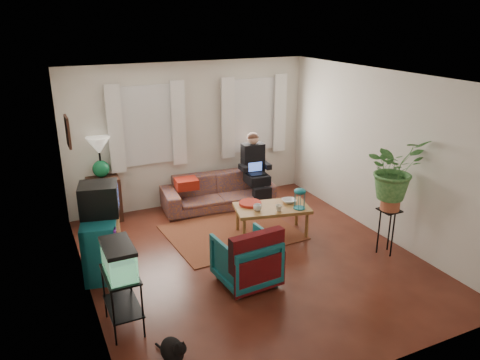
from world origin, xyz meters
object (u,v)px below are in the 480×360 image
side_table (104,198)px  dresser (102,244)px  armchair (246,257)px  plant_stand (387,231)px  coffee_table (272,220)px  sofa (218,186)px  aquarium_stand (123,301)px

side_table → dresser: dresser is taller
armchair → plant_stand: bearing=171.4°
dresser → coffee_table: 2.66m
sofa → aquarium_stand: bearing=-124.6°
armchair → coffee_table: (1.00, 1.11, -0.13)m
side_table → aquarium_stand: bearing=-96.3°
coffee_table → plant_stand: (1.23, -1.27, 0.11)m
dresser → plant_stand: size_ratio=1.29×
side_table → plant_stand: bearing=-40.7°
side_table → coffee_table: bearing=-37.5°
dresser → armchair: 1.99m
side_table → dresser: (-0.34, -1.78, 0.02)m
aquarium_stand → plant_stand: plant_stand is taller
aquarium_stand → coffee_table: (2.66, 1.38, -0.11)m
side_table → coffee_table: side_table is taller
plant_stand → coffee_table: bearing=134.0°
sofa → aquarium_stand: sofa is taller
dresser → armchair: (1.65, -1.10, -0.04)m
dresser → aquarium_stand: 1.37m
dresser → coffee_table: dresser is taller
dresser → armchair: size_ratio=1.22×
plant_stand → dresser: bearing=161.9°
aquarium_stand → coffee_table: size_ratio=0.60×
sofa → plant_stand: bearing=-55.1°
side_table → armchair: bearing=-65.5°
sofa → aquarium_stand: 3.65m
dresser → plant_stand: dresser is taller
coffee_table → plant_stand: bearing=-33.2°
armchair → coffee_table: bearing=-136.3°
dresser → coffee_table: size_ratio=0.78×
side_table → armchair: (1.31, -2.88, -0.02)m
side_table → dresser: size_ratio=0.85×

